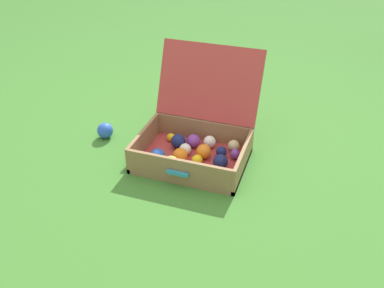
# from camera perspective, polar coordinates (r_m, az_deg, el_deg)

# --- Properties ---
(ground_plane) EXTENTS (16.00, 16.00, 0.00)m
(ground_plane) POSITION_cam_1_polar(r_m,az_deg,el_deg) (2.19, 1.41, -2.72)
(ground_plane) COLOR #3D7A2D
(open_suitcase) EXTENTS (0.56, 0.60, 0.52)m
(open_suitcase) POSITION_cam_1_polar(r_m,az_deg,el_deg) (2.19, 0.60, 0.81)
(open_suitcase) COLOR #B23838
(open_suitcase) RESTS_ON ground
(stray_ball_on_grass) EXTENTS (0.09, 0.09, 0.09)m
(stray_ball_on_grass) POSITION_cam_1_polar(r_m,az_deg,el_deg) (2.43, -11.80, 1.81)
(stray_ball_on_grass) COLOR blue
(stray_ball_on_grass) RESTS_ON ground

